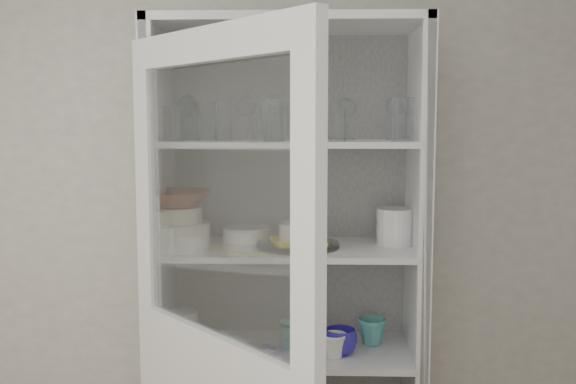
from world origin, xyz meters
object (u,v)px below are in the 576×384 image
at_px(glass_platter, 298,245).
at_px(mug_blue, 340,341).
at_px(pantry_cabinet, 288,322).
at_px(grey_bowl_stack, 395,226).
at_px(terracotta_bowl, 176,198).
at_px(teal_jar, 291,334).
at_px(cream_bowl, 177,215).
at_px(goblet_0, 187,115).
at_px(white_ramekin, 298,231).
at_px(plate_stack_back, 247,233).
at_px(goblet_3, 395,116).
at_px(goblet_2, 347,117).
at_px(yellow_trivet, 298,241).
at_px(plate_stack_front, 177,236).
at_px(mug_teal, 372,331).
at_px(white_canister, 184,328).
at_px(mug_white, 334,346).
at_px(measuring_cups, 257,350).
at_px(goblet_1, 247,116).

xyz_separation_m(glass_platter, mug_blue, (0.16, -0.04, -0.36)).
xyz_separation_m(pantry_cabinet, grey_bowl_stack, (0.41, -0.03, 0.39)).
distance_m(terracotta_bowl, teal_jar, 0.69).
bearing_deg(teal_jar, cream_bowl, -169.86).
height_order(goblet_0, cream_bowl, goblet_0).
bearing_deg(goblet_0, glass_platter, -14.89).
xyz_separation_m(pantry_cabinet, white_ramekin, (0.04, -0.09, 0.38)).
xyz_separation_m(plate_stack_back, mug_blue, (0.37, -0.17, -0.38)).
bearing_deg(goblet_3, goblet_2, 174.11).
height_order(plate_stack_back, yellow_trivet, plate_stack_back).
xyz_separation_m(plate_stack_front, mug_teal, (0.74, 0.11, -0.40)).
height_order(pantry_cabinet, white_canister, pantry_cabinet).
bearing_deg(glass_platter, plate_stack_back, 147.03).
xyz_separation_m(cream_bowl, terracotta_bowl, (-0.00, 0.00, 0.06)).
relative_size(glass_platter, mug_teal, 2.83).
xyz_separation_m(mug_white, teal_jar, (-0.16, 0.11, 0.01)).
height_order(goblet_3, mug_white, goblet_3).
distance_m(goblet_0, grey_bowl_stack, 0.91).
distance_m(goblet_0, mug_white, 1.04).
distance_m(goblet_3, terracotta_bowl, 0.89).
height_order(pantry_cabinet, mug_teal, pantry_cabinet).
relative_size(goblet_2, mug_blue, 1.43).
height_order(plate_stack_front, white_ramekin, plate_stack_front).
xyz_separation_m(goblet_3, cream_bowl, (-0.82, -0.15, -0.36)).
xyz_separation_m(terracotta_bowl, measuring_cups, (0.30, -0.02, -0.57)).
bearing_deg(glass_platter, cream_bowl, -175.07).
bearing_deg(mug_teal, cream_bowl, -166.60).
distance_m(goblet_3, plate_stack_front, 0.94).
xyz_separation_m(mug_white, measuring_cups, (-0.29, 0.01, -0.03)).
height_order(cream_bowl, white_canister, cream_bowl).
distance_m(cream_bowl, mug_white, 0.76).
height_order(mug_teal, teal_jar, mug_teal).
height_order(glass_platter, white_ramekin, white_ramekin).
xyz_separation_m(mug_teal, measuring_cups, (-0.44, -0.13, -0.03)).
relative_size(plate_stack_back, yellow_trivet, 1.04).
bearing_deg(white_canister, yellow_trivet, -6.51).
xyz_separation_m(goblet_0, white_ramekin, (0.43, -0.11, -0.43)).
xyz_separation_m(plate_stack_back, mug_white, (0.34, -0.20, -0.38)).
height_order(pantry_cabinet, plate_stack_back, pantry_cabinet).
relative_size(terracotta_bowl, mug_blue, 2.02).
height_order(yellow_trivet, white_ramekin, white_ramekin).
relative_size(goblet_3, yellow_trivet, 1.01).
xyz_separation_m(goblet_1, mug_white, (0.34, -0.23, -0.85)).
bearing_deg(cream_bowl, white_ramekin, 4.93).
xyz_separation_m(goblet_0, goblet_2, (0.62, 0.02, -0.00)).
bearing_deg(mug_teal, goblet_3, 30.21).
xyz_separation_m(cream_bowl, measuring_cups, (0.30, -0.02, -0.51)).
xyz_separation_m(goblet_1, terracotta_bowl, (-0.25, -0.19, -0.31)).
bearing_deg(white_ramekin, mug_white, -28.11).
xyz_separation_m(goblet_3, teal_jar, (-0.40, -0.08, -0.84)).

